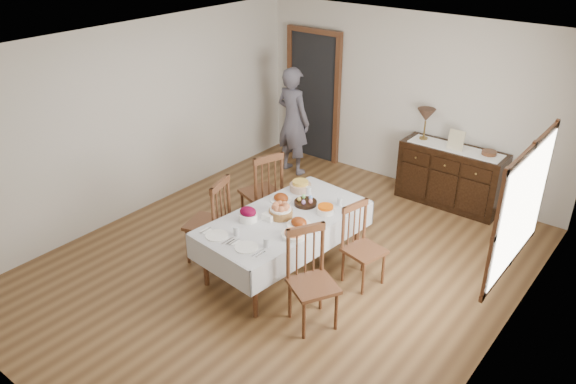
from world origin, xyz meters
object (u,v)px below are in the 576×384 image
Objects in this scene: chair_right_far at (361,244)px; dining_table at (285,223)px; chair_left_far at (263,190)px; sideboard at (450,176)px; chair_left_near at (211,220)px; person at (293,117)px; table_lamp at (426,116)px; chair_right_near at (311,277)px.

dining_table is at bearing 124.94° from chair_right_far.
chair_left_far reaches higher than sideboard.
chair_left_far is 2.74m from sideboard.
chair_left_far is (-0.02, 0.98, 0.01)m from chair_left_near.
person is 2.08m from table_lamp.
chair_right_near is (0.80, -0.59, -0.08)m from dining_table.
table_lamp reaches higher than chair_right_near.
chair_left_far is (-0.82, 0.58, -0.06)m from dining_table.
person is (-2.47, 1.94, 0.43)m from chair_right_far.
chair_left_far reaches higher than dining_table.
chair_right_near reaches higher than chair_right_far.
dining_table is 1.01m from chair_left_far.
person reaches higher than sideboard.
chair_right_near is at bearing -82.50° from table_lamp.
sideboard is (0.01, 2.41, -0.04)m from chair_right_far.
chair_right_near is 0.58× the size of person.
person is (-0.83, 2.67, 0.37)m from chair_left_near.
chair_right_far is (0.84, 0.33, -0.13)m from dining_table.
table_lamp is (1.18, 2.19, 0.68)m from chair_left_far.
table_lamp is (1.17, 3.17, 0.68)m from chair_left_near.
chair_right_near reaches higher than dining_table.
dining_table is 2.01× the size of chair_right_near.
chair_left_far is 1.68m from chair_right_far.
chair_right_far is at bearing -90.24° from sideboard.
chair_left_near is 1.62m from chair_right_near.
chair_right_near reaches higher than sideboard.
person is at bearing -136.21° from chair_left_far.
table_lamp is (1.99, 0.50, 0.31)m from person.
person is 4.00× the size of table_lamp.
person reaches higher than dining_table.
chair_left_near is at bearing 19.26° from chair_left_far.
chair_left_near is 0.59× the size of person.
chair_left_far is 2.58m from table_lamp.
sideboard is 0.80× the size of person.
chair_right_near is (1.63, -1.17, -0.02)m from chair_left_far.
sideboard is at bearing -162.41° from person.
chair_left_far reaches higher than chair_left_near.
chair_right_near is at bearing 66.41° from chair_left_near.
chair_left_far is at bearing 164.21° from chair_left_near.
chair_right_far reaches higher than dining_table.
chair_left_near reaches higher than chair_right_far.
table_lamp is at bearing 24.29° from chair_right_far.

